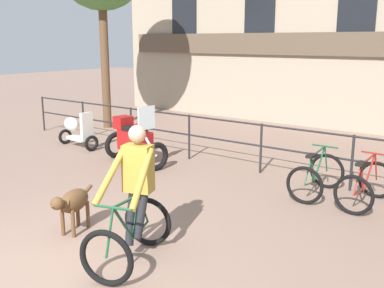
% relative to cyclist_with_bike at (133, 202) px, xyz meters
% --- Properties ---
extents(ground_plane, '(60.00, 60.00, 0.00)m').
position_rel_cyclist_with_bike_xyz_m(ground_plane, '(-0.57, -0.87, -0.76)').
color(ground_plane, '#8E7060').
extents(canal_railing, '(15.05, 0.05, 1.05)m').
position_rel_cyclist_with_bike_xyz_m(canal_railing, '(-0.57, 4.33, -0.05)').
color(canal_railing, '#232326').
rests_on(canal_railing, ground_plane).
extents(cyclist_with_bike, '(1.01, 1.32, 1.70)m').
position_rel_cyclist_with_bike_xyz_m(cyclist_with_bike, '(0.00, 0.00, 0.00)').
color(cyclist_with_bike, black).
rests_on(cyclist_with_bike, ground_plane).
extents(dog, '(0.41, 0.93, 0.65)m').
position_rel_cyclist_with_bike_xyz_m(dog, '(-1.25, 0.05, -0.30)').
color(dog, brown).
rests_on(dog, ground_plane).
extents(parked_motorcycle, '(1.69, 0.87, 1.35)m').
position_rel_cyclist_with_bike_xyz_m(parked_motorcycle, '(-3.16, 3.27, -0.20)').
color(parked_motorcycle, black).
rests_on(parked_motorcycle, ground_plane).
extents(parked_bicycle_near_lamp, '(0.67, 1.12, 0.86)m').
position_rel_cyclist_with_bike_xyz_m(parked_bicycle_near_lamp, '(0.90, 3.67, -0.41)').
color(parked_bicycle_near_lamp, black).
rests_on(parked_bicycle_near_lamp, ground_plane).
extents(parked_bicycle_mid_left, '(0.73, 1.15, 0.86)m').
position_rel_cyclist_with_bike_xyz_m(parked_bicycle_mid_left, '(1.76, 3.67, -0.41)').
color(parked_bicycle_mid_left, black).
rests_on(parked_bicycle_mid_left, ground_plane).
extents(parked_scooter, '(1.31, 0.52, 0.96)m').
position_rel_cyclist_with_bike_xyz_m(parked_scooter, '(-5.49, 3.52, -0.30)').
color(parked_scooter, black).
rests_on(parked_scooter, ground_plane).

